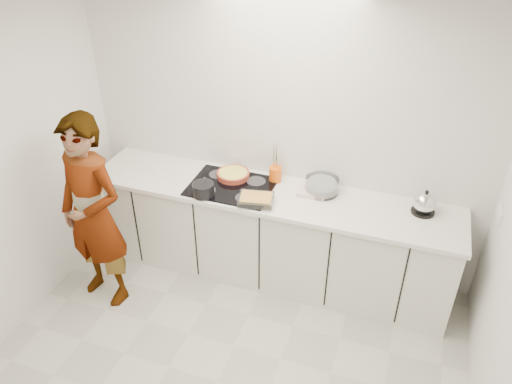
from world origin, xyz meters
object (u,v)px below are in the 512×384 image
(saucepan, at_px, (203,189))
(cook, at_px, (93,214))
(kettle, at_px, (425,203))
(hob, at_px, (231,186))
(baking_dish, at_px, (256,199))
(tart_dish, at_px, (233,174))
(mixing_bowl, at_px, (322,186))
(utensil_crock, at_px, (275,174))

(saucepan, distance_m, cook, 0.92)
(kettle, height_order, cook, cook)
(hob, bearing_deg, baking_dish, -30.78)
(tart_dish, relative_size, baking_dish, 1.12)
(mixing_bowl, relative_size, cook, 0.21)
(hob, bearing_deg, mixing_bowl, 12.94)
(hob, bearing_deg, tart_dish, 105.23)
(tart_dish, height_order, mixing_bowl, mixing_bowl)
(baking_dish, distance_m, kettle, 1.35)
(kettle, xyz_separation_m, utensil_crock, (-1.27, 0.07, -0.02))
(baking_dish, relative_size, kettle, 1.46)
(utensil_crock, bearing_deg, kettle, -3.35)
(cook, bearing_deg, utensil_crock, 46.79)
(kettle, bearing_deg, cook, -161.49)
(tart_dish, height_order, utensil_crock, utensil_crock)
(hob, height_order, saucepan, saucepan)
(utensil_crock, bearing_deg, saucepan, -139.89)
(baking_dish, xyz_separation_m, mixing_bowl, (0.47, 0.35, 0.02))
(saucepan, bearing_deg, mixing_bowl, 22.15)
(baking_dish, distance_m, mixing_bowl, 0.59)
(tart_dish, xyz_separation_m, mixing_bowl, (0.80, 0.03, 0.02))
(baking_dish, relative_size, mixing_bowl, 0.86)
(baking_dish, bearing_deg, cook, -156.53)
(saucepan, relative_size, cook, 0.12)
(mixing_bowl, relative_size, kettle, 1.70)
(tart_dish, relative_size, kettle, 1.65)
(saucepan, bearing_deg, tart_dish, 68.70)
(hob, relative_size, saucepan, 3.51)
(mixing_bowl, xyz_separation_m, kettle, (0.84, -0.03, 0.03))
(kettle, distance_m, cook, 2.68)
(tart_dish, bearing_deg, cook, -136.81)
(hob, distance_m, cook, 1.18)
(saucepan, bearing_deg, baking_dish, 4.17)
(utensil_crock, xyz_separation_m, cook, (-1.27, -0.93, -0.11))
(tart_dish, bearing_deg, utensil_crock, 12.05)
(saucepan, distance_m, baking_dish, 0.46)
(baking_dish, distance_m, utensil_crock, 0.40)
(tart_dish, bearing_deg, hob, -74.77)
(saucepan, xyz_separation_m, mixing_bowl, (0.93, 0.38, -0.00))
(hob, distance_m, tart_dish, 0.15)
(baking_dish, bearing_deg, saucepan, -175.83)
(tart_dish, relative_size, saucepan, 1.75)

